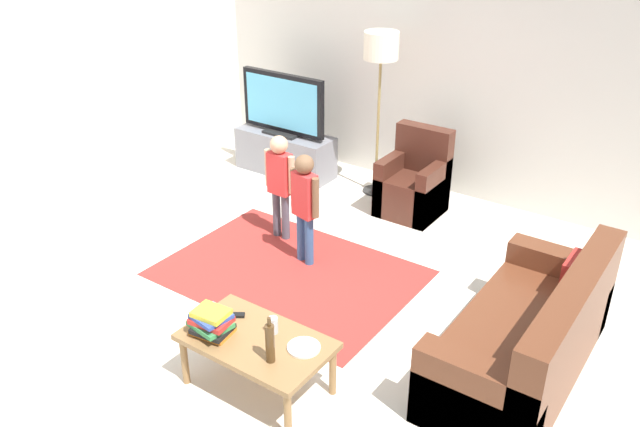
% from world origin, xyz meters
% --- Properties ---
extents(ground, '(7.80, 7.80, 0.00)m').
position_xyz_m(ground, '(0.00, 0.00, 0.00)').
color(ground, beige).
extents(wall_back, '(6.00, 0.12, 2.70)m').
position_xyz_m(wall_back, '(0.00, 3.00, 1.35)').
color(wall_back, silver).
rests_on(wall_back, ground).
extents(wall_left, '(0.12, 6.00, 2.70)m').
position_xyz_m(wall_left, '(-3.00, 0.00, 1.35)').
color(wall_left, silver).
rests_on(wall_left, ground).
extents(area_rug, '(2.20, 1.60, 0.01)m').
position_xyz_m(area_rug, '(-0.28, 0.52, 0.00)').
color(area_rug, '#9E2D28').
rests_on(area_rug, ground).
extents(tv_stand, '(1.20, 0.44, 0.50)m').
position_xyz_m(tv_stand, '(-1.69, 2.30, 0.24)').
color(tv_stand, slate).
rests_on(tv_stand, ground).
extents(tv, '(1.10, 0.28, 0.71)m').
position_xyz_m(tv, '(-1.69, 2.28, 0.85)').
color(tv, black).
rests_on(tv, tv_stand).
extents(couch, '(0.80, 1.80, 0.86)m').
position_xyz_m(couch, '(1.93, 0.43, 0.29)').
color(couch, brown).
rests_on(couch, ground).
extents(armchair, '(0.60, 0.60, 0.90)m').
position_xyz_m(armchair, '(0.04, 2.26, 0.30)').
color(armchair, '#472319').
rests_on(armchair, ground).
extents(floor_lamp, '(0.36, 0.36, 1.78)m').
position_xyz_m(floor_lamp, '(-0.53, 2.45, 1.54)').
color(floor_lamp, '#262626').
rests_on(floor_lamp, ground).
extents(child_near_tv, '(0.35, 0.17, 1.05)m').
position_xyz_m(child_near_tv, '(-0.76, 1.02, 0.63)').
color(child_near_tv, '#4C4C59').
rests_on(child_near_tv, ground).
extents(child_center, '(0.35, 0.17, 1.06)m').
position_xyz_m(child_center, '(-0.28, 0.77, 0.63)').
color(child_center, '#33598C').
rests_on(child_center, ground).
extents(coffee_table, '(1.00, 0.60, 0.42)m').
position_xyz_m(coffee_table, '(0.45, -0.78, 0.37)').
color(coffee_table, olive).
rests_on(coffee_table, ground).
extents(book_stack, '(0.30, 0.25, 0.19)m').
position_xyz_m(book_stack, '(0.17, -0.91, 0.51)').
color(book_stack, orange).
rests_on(book_stack, coffee_table).
extents(bottle, '(0.06, 0.06, 0.34)m').
position_xyz_m(bottle, '(0.67, -0.90, 0.56)').
color(bottle, '#4C3319').
rests_on(bottle, coffee_table).
extents(tv_remote, '(0.17, 0.13, 0.02)m').
position_xyz_m(tv_remote, '(0.15, -0.68, 0.43)').
color(tv_remote, black).
rests_on(tv_remote, coffee_table).
extents(soda_can, '(0.07, 0.07, 0.12)m').
position_xyz_m(soda_can, '(0.50, -0.66, 0.48)').
color(soda_can, silver).
rests_on(soda_can, coffee_table).
extents(plate, '(0.22, 0.22, 0.02)m').
position_xyz_m(plate, '(0.77, -0.68, 0.43)').
color(plate, white).
rests_on(plate, coffee_table).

